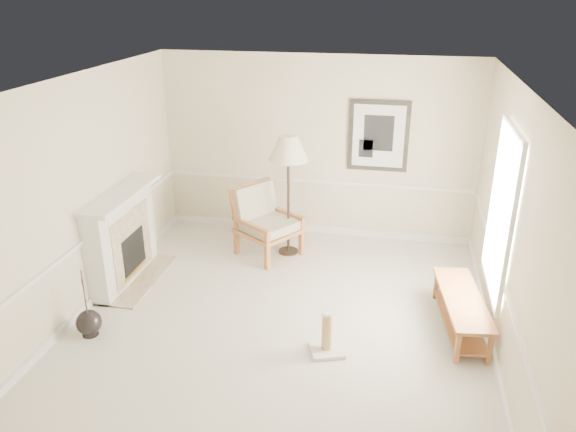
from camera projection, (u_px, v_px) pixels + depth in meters
The scene contains 8 objects.
ground at pixel (281, 320), 6.95m from camera, with size 5.50×5.50×0.00m, color silver.
room at pixel (293, 176), 6.27m from camera, with size 5.04×5.54×2.92m.
fireplace at pixel (123, 238), 7.68m from camera, with size 0.64×1.64×1.31m.
floor_vase at pixel (89, 323), 6.61m from camera, with size 0.30×0.30×0.88m.
armchair at pixel (263, 218), 8.51m from camera, with size 1.15×1.14×1.06m.
floor_lamp at pixel (288, 152), 8.08m from camera, with size 0.72×0.72×1.85m.
bench at pixel (461, 307), 6.69m from camera, with size 0.64×1.55×0.43m.
scratching_post at pixel (327, 339), 6.31m from camera, with size 0.47×0.47×0.52m.
Camera 1 is at (1.28, -5.77, 3.87)m, focal length 35.00 mm.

